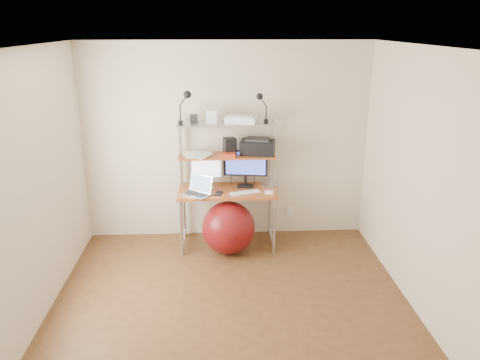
# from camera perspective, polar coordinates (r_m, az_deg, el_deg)

# --- Properties ---
(room) EXTENTS (3.60, 3.60, 3.60)m
(room) POSITION_cam_1_polar(r_m,az_deg,el_deg) (4.22, -1.11, -1.29)
(room) COLOR brown
(room) RESTS_ON ground
(computer_desk) EXTENTS (1.20, 0.60, 1.57)m
(computer_desk) POSITION_cam_1_polar(r_m,az_deg,el_deg) (5.74, -1.59, 1.03)
(computer_desk) COLOR #B15122
(computer_desk) RESTS_ON ground
(desktop) EXTENTS (1.20, 0.60, 0.00)m
(desktop) POSITION_cam_1_polar(r_m,az_deg,el_deg) (5.75, -1.56, -1.21)
(desktop) COLOR #B15122
(desktop) RESTS_ON computer_desk
(mid_shelf) EXTENTS (1.18, 0.34, 0.00)m
(mid_shelf) POSITION_cam_1_polar(r_m,az_deg,el_deg) (5.75, -1.63, 3.09)
(mid_shelf) COLOR #B15122
(mid_shelf) RESTS_ON computer_desk
(top_shelf) EXTENTS (1.18, 0.34, 0.00)m
(top_shelf) POSITION_cam_1_polar(r_m,az_deg,el_deg) (5.66, -1.66, 6.99)
(top_shelf) COLOR #ADAEB2
(top_shelf) RESTS_ON computer_desk
(floor) EXTENTS (3.60, 3.60, 0.00)m
(floor) POSITION_cam_1_polar(r_m,az_deg,el_deg) (4.79, -1.01, -15.49)
(floor) COLOR brown
(floor) RESTS_ON ground
(wall_outlet) EXTENTS (0.08, 0.01, 0.12)m
(wall_outlet) POSITION_cam_1_polar(r_m,az_deg,el_deg) (6.31, 6.16, -3.77)
(wall_outlet) COLOR white
(wall_outlet) RESTS_ON room
(monitor_silver) EXTENTS (0.39, 0.17, 0.44)m
(monitor_silver) POSITION_cam_1_polar(r_m,az_deg,el_deg) (5.77, -4.12, 1.27)
(monitor_silver) COLOR #B1B1B6
(monitor_silver) RESTS_ON desktop
(monitor_black) EXTENTS (0.55, 0.18, 0.55)m
(monitor_black) POSITION_cam_1_polar(r_m,az_deg,el_deg) (5.80, 0.68, 1.84)
(monitor_black) COLOR black
(monitor_black) RESTS_ON desktop
(laptop) EXTENTS (0.42, 0.41, 0.29)m
(laptop) POSITION_cam_1_polar(r_m,az_deg,el_deg) (5.62, -5.07, -1.24)
(laptop) COLOR #B6B7BB
(laptop) RESTS_ON desktop
(keyboard) EXTENTS (0.39, 0.22, 0.01)m
(keyboard) POSITION_cam_1_polar(r_m,az_deg,el_deg) (5.65, 0.67, -1.53)
(keyboard) COLOR white
(keyboard) RESTS_ON desktop
(mouse) EXTENTS (0.11, 0.09, 0.03)m
(mouse) POSITION_cam_1_polar(r_m,az_deg,el_deg) (5.64, 3.58, -1.49)
(mouse) COLOR white
(mouse) RESTS_ON desktop
(mac_mini) EXTENTS (0.22, 0.22, 0.04)m
(mac_mini) POSITION_cam_1_polar(r_m,az_deg,el_deg) (5.88, 3.69, -0.59)
(mac_mini) COLOR #B6B7BB
(mac_mini) RESTS_ON desktop
(phone) EXTENTS (0.11, 0.16, 0.01)m
(phone) POSITION_cam_1_polar(r_m,az_deg,el_deg) (5.62, -2.63, -1.65)
(phone) COLOR black
(phone) RESTS_ON desktop
(printer) EXTENTS (0.46, 0.36, 0.20)m
(printer) POSITION_cam_1_polar(r_m,az_deg,el_deg) (5.77, 2.16, 4.09)
(printer) COLOR black
(printer) RESTS_ON mid_shelf
(nas_cube) EXTENTS (0.17, 0.17, 0.21)m
(nas_cube) POSITION_cam_1_polar(r_m,az_deg,el_deg) (5.75, -1.26, 4.14)
(nas_cube) COLOR black
(nas_cube) RESTS_ON mid_shelf
(red_box) EXTENTS (0.18, 0.13, 0.05)m
(red_box) POSITION_cam_1_polar(r_m,az_deg,el_deg) (5.65, -1.47, 3.06)
(red_box) COLOR #B0311C
(red_box) RESTS_ON mid_shelf
(scanner) EXTENTS (0.42, 0.33, 0.10)m
(scanner) POSITION_cam_1_polar(r_m,az_deg,el_deg) (5.65, 0.20, 7.46)
(scanner) COLOR white
(scanner) RESTS_ON top_shelf
(box_white) EXTENTS (0.13, 0.11, 0.15)m
(box_white) POSITION_cam_1_polar(r_m,az_deg,el_deg) (5.65, -3.51, 7.72)
(box_white) COLOR white
(box_white) RESTS_ON top_shelf
(box_grey) EXTENTS (0.09, 0.09, 0.09)m
(box_grey) POSITION_cam_1_polar(r_m,az_deg,el_deg) (5.70, -5.64, 7.47)
(box_grey) COLOR #29292B
(box_grey) RESTS_ON top_shelf
(clip_lamp_left) EXTENTS (0.16, 0.09, 0.40)m
(clip_lamp_left) POSITION_cam_1_polar(r_m,az_deg,el_deg) (5.51, -6.61, 9.65)
(clip_lamp_left) COLOR black
(clip_lamp_left) RESTS_ON top_shelf
(clip_lamp_right) EXTENTS (0.14, 0.08, 0.36)m
(clip_lamp_right) POSITION_cam_1_polar(r_m,az_deg,el_deg) (5.59, 2.58, 9.56)
(clip_lamp_right) COLOR black
(clip_lamp_right) RESTS_ON top_shelf
(exercise_ball) EXTENTS (0.65, 0.65, 0.65)m
(exercise_ball) POSITION_cam_1_polar(r_m,az_deg,el_deg) (5.72, -1.41, -5.83)
(exercise_ball) COLOR maroon
(exercise_ball) RESTS_ON floor
(paper_stack) EXTENTS (0.42, 0.42, 0.02)m
(paper_stack) POSITION_cam_1_polar(r_m,az_deg,el_deg) (5.75, -5.29, 3.13)
(paper_stack) COLOR white
(paper_stack) RESTS_ON mid_shelf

